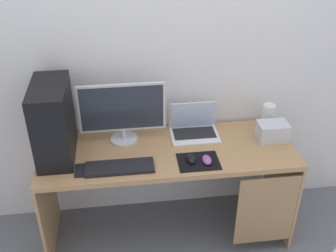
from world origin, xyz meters
The scene contains 13 objects.
ground_plane centered at (0.00, 0.00, 0.00)m, with size 8.00×8.00×0.00m, color slate.
wall_back centered at (0.00, 0.33, 1.30)m, with size 4.00×0.05×2.60m.
desk centered at (0.02, -0.01, 0.60)m, with size 1.67×0.59×0.73m.
pc_tower centered at (-0.70, 0.03, 0.98)m, with size 0.21×0.43×0.49m, color black.
monitor centered at (-0.28, 0.14, 0.95)m, with size 0.56×0.18×0.42m.
laptop centered at (0.20, 0.17, 0.78)m, with size 0.33×0.23×0.22m.
speaker centered at (0.73, 0.19, 0.82)m, with size 0.09×0.09×0.17m, color silver.
projector centered at (0.71, 0.03, 0.79)m, with size 0.20×0.14×0.12m, color #B7BCC6.
keyboard centered at (-0.32, -0.17, 0.74)m, with size 0.42×0.14×0.02m, color black.
mousepad centered at (0.17, -0.16, 0.73)m, with size 0.26×0.20×0.01m, color black.
mouse_left centered at (0.13, -0.15, 0.75)m, with size 0.06×0.10×0.03m, color black.
mouse_right centered at (0.22, -0.17, 0.75)m, with size 0.06×0.10×0.03m, color #8C4C99.
cell_phone centered at (-0.55, -0.16, 0.74)m, with size 0.07×0.13×0.01m, color black.
Camera 1 is at (-0.28, -2.18, 2.27)m, focal length 43.91 mm.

